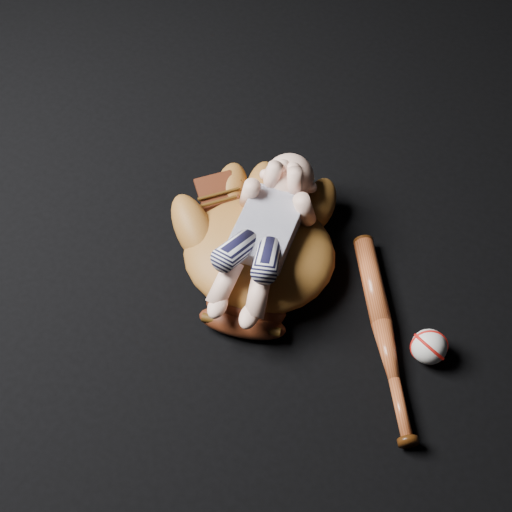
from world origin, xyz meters
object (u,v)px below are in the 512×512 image
Objects in this scene: baseball at (429,347)px; baseball_bat at (384,335)px; newborn_baby at (262,235)px; baseball_glove at (259,249)px.

baseball_bat is at bearing -170.41° from baseball.
baseball is (0.35, 0.00, -0.09)m from newborn_baby.
baseball_glove is at bearing 179.43° from baseball.
newborn_baby reaches higher than baseball.
newborn_baby is at bearing 177.90° from baseball_bat.
baseball reaches higher than baseball_bat.
baseball_bat is 6.58× the size of baseball.
baseball is (0.08, 0.01, 0.01)m from baseball_bat.
baseball_glove is 6.44× the size of baseball.
newborn_baby is at bearing -179.40° from baseball.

